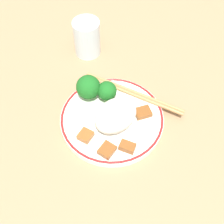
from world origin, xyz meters
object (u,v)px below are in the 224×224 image
(drinking_glass, at_px, (87,38))
(broccoli_back_center, at_px, (89,87))
(chopsticks, at_px, (133,93))
(broccoli_back_left, at_px, (107,91))
(plate, at_px, (112,119))

(drinking_glass, bearing_deg, broccoli_back_center, 52.05)
(broccoli_back_center, relative_size, chopsticks, 0.26)
(broccoli_back_center, xyz_separation_m, chopsticks, (-0.08, 0.06, -0.03))
(broccoli_back_center, xyz_separation_m, drinking_glass, (-0.10, -0.13, -0.00))
(chopsticks, relative_size, drinking_glass, 2.51)
(broccoli_back_left, distance_m, drinking_glass, 0.18)
(broccoli_back_left, bearing_deg, chopsticks, 151.17)
(plate, height_order, drinking_glass, drinking_glass)
(plate, distance_m, broccoli_back_center, 0.09)
(drinking_glass, bearing_deg, plate, 63.54)
(plate, distance_m, drinking_glass, 0.23)
(chopsticks, bearing_deg, broccoli_back_center, -38.74)
(plate, bearing_deg, chopsticks, -168.91)
(broccoli_back_left, relative_size, chopsticks, 0.21)
(broccoli_back_center, height_order, chopsticks, broccoli_back_center)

